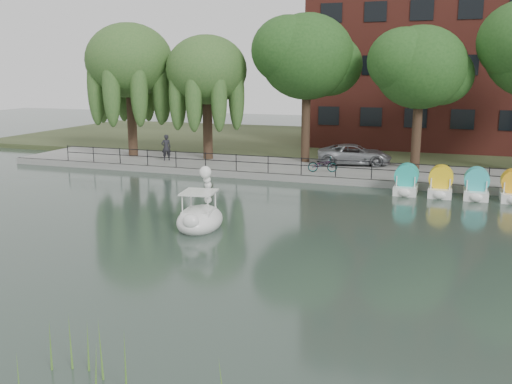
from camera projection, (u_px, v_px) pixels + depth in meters
The scene contains 15 objects.
ground_plane at pixel (206, 248), 20.58m from camera, with size 120.00×120.00×0.00m, color #3F5047.
promenade at pixel (312, 170), 35.30m from camera, with size 40.00×6.00×0.40m, color gray.
kerb at pixel (300, 179), 32.57m from camera, with size 40.00×0.25×0.40m, color gray.
land_strip at pixel (352, 143), 48.21m from camera, with size 60.00×22.00×0.36m, color #47512D.
railing at pixel (301, 162), 32.56m from camera, with size 32.00×0.05×1.00m.
apartment_building at pixel (447, 29), 43.98m from camera, with size 20.00×10.07×18.00m.
willow_left at pixel (129, 61), 38.56m from camera, with size 5.88×5.88×9.01m.
willow_mid at pixel (207, 70), 37.37m from camera, with size 5.32×5.32×8.15m.
broadleaf_center at pixel (307, 57), 36.01m from camera, with size 6.00×6.00×9.25m.
broadleaf_right at pixel (420, 68), 33.43m from camera, with size 5.40×5.40×8.32m.
minivan at pixel (354, 153), 36.05m from camera, with size 5.31×2.44×1.48m, color gray.
bicycle at pixel (323, 164), 33.48m from camera, with size 1.72×0.60×1.00m, color gray.
pedestrian at pixel (166, 146), 37.64m from camera, with size 0.71×0.48×1.98m, color black.
swan_boat at pixel (200, 215), 23.19m from camera, with size 2.17×3.05×2.39m.
reed_bank at pixel (99, 371), 11.05m from camera, with size 24.00×2.40×1.20m.
Camera 1 is at (8.22, -17.98, 6.33)m, focal length 40.00 mm.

